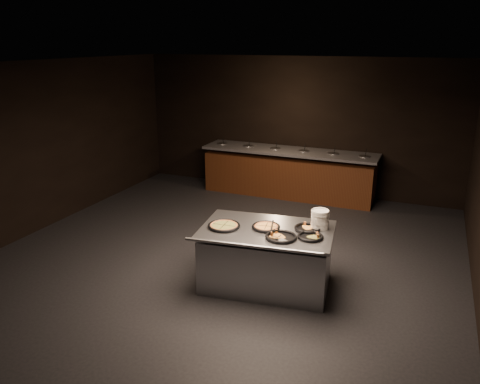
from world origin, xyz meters
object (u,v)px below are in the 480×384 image
(plate_stack, at_px, (320,219))
(pan_cheese_whole, at_px, (266,227))
(serving_counter, at_px, (266,258))
(pan_veggie_whole, at_px, (224,226))

(plate_stack, bearing_deg, pan_cheese_whole, -156.94)
(serving_counter, distance_m, plate_stack, 0.90)
(serving_counter, bearing_deg, pan_cheese_whole, 123.45)
(serving_counter, xyz_separation_m, pan_veggie_whole, (-0.55, -0.16, 0.45))
(serving_counter, distance_m, pan_cheese_whole, 0.45)
(pan_veggie_whole, distance_m, pan_cheese_whole, 0.56)
(pan_cheese_whole, bearing_deg, pan_veggie_whole, -161.04)
(plate_stack, distance_m, pan_cheese_whole, 0.72)
(plate_stack, relative_size, pan_veggie_whole, 0.57)
(pan_cheese_whole, bearing_deg, plate_stack, 23.06)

